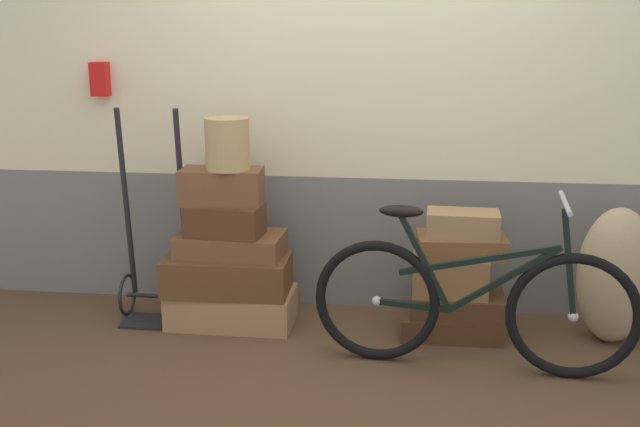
{
  "coord_description": "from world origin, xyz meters",
  "views": [
    {
      "loc": [
        0.3,
        -3.56,
        1.67
      ],
      "look_at": [
        -0.18,
        0.27,
        0.7
      ],
      "focal_mm": 41.62,
      "sensor_mm": 36.0,
      "label": 1
    }
  ],
  "objects_px": {
    "suitcase_0": "(232,307)",
    "suitcase_8": "(461,245)",
    "suitcase_9": "(463,224)",
    "wicker_basket": "(227,144)",
    "bicycle": "(471,304)",
    "suitcase_2": "(231,245)",
    "burlap_sack": "(615,276)",
    "suitcase_1": "(227,274)",
    "suitcase_3": "(225,220)",
    "suitcase_4": "(222,186)",
    "suitcase_6": "(457,304)",
    "luggage_trolley": "(157,269)",
    "suitcase_5": "(450,322)",
    "suitcase_7": "(450,275)"
  },
  "relations": [
    {
      "from": "suitcase_4",
      "to": "burlap_sack",
      "type": "relative_size",
      "value": 0.6
    },
    {
      "from": "suitcase_5",
      "to": "luggage_trolley",
      "type": "relative_size",
      "value": 0.44
    },
    {
      "from": "bicycle",
      "to": "suitcase_2",
      "type": "bearing_deg",
      "value": 161.45
    },
    {
      "from": "suitcase_3",
      "to": "suitcase_5",
      "type": "height_order",
      "value": "suitcase_3"
    },
    {
      "from": "suitcase_4",
      "to": "suitcase_7",
      "type": "relative_size",
      "value": 1.12
    },
    {
      "from": "suitcase_0",
      "to": "suitcase_8",
      "type": "bearing_deg",
      "value": 0.6
    },
    {
      "from": "suitcase_5",
      "to": "bicycle",
      "type": "xyz_separation_m",
      "value": [
        0.07,
        -0.44,
        0.28
      ]
    },
    {
      "from": "burlap_sack",
      "to": "suitcase_8",
      "type": "bearing_deg",
      "value": -179.81
    },
    {
      "from": "suitcase_1",
      "to": "suitcase_3",
      "type": "height_order",
      "value": "suitcase_3"
    },
    {
      "from": "suitcase_6",
      "to": "burlap_sack",
      "type": "xyz_separation_m",
      "value": [
        0.83,
        0.02,
        0.19
      ]
    },
    {
      "from": "suitcase_4",
      "to": "bicycle",
      "type": "relative_size",
      "value": 0.28
    },
    {
      "from": "suitcase_5",
      "to": "suitcase_4",
      "type": "bearing_deg",
      "value": 179.61
    },
    {
      "from": "suitcase_2",
      "to": "suitcase_7",
      "type": "relative_size",
      "value": 1.47
    },
    {
      "from": "suitcase_0",
      "to": "wicker_basket",
      "type": "relative_size",
      "value": 2.5
    },
    {
      "from": "suitcase_0",
      "to": "burlap_sack",
      "type": "distance_m",
      "value": 2.14
    },
    {
      "from": "suitcase_2",
      "to": "suitcase_8",
      "type": "bearing_deg",
      "value": 1.72
    },
    {
      "from": "suitcase_4",
      "to": "suitcase_3",
      "type": "bearing_deg",
      "value": -61.09
    },
    {
      "from": "suitcase_9",
      "to": "wicker_basket",
      "type": "distance_m",
      "value": 1.36
    },
    {
      "from": "suitcase_8",
      "to": "luggage_trolley",
      "type": "relative_size",
      "value": 0.38
    },
    {
      "from": "suitcase_3",
      "to": "suitcase_5",
      "type": "xyz_separation_m",
      "value": [
        1.27,
        0.03,
        -0.56
      ]
    },
    {
      "from": "suitcase_6",
      "to": "bicycle",
      "type": "xyz_separation_m",
      "value": [
        0.04,
        -0.42,
        0.16
      ]
    },
    {
      "from": "suitcase_2",
      "to": "burlap_sack",
      "type": "distance_m",
      "value": 2.12
    },
    {
      "from": "suitcase_2",
      "to": "suitcase_0",
      "type": "bearing_deg",
      "value": -92.97
    },
    {
      "from": "suitcase_6",
      "to": "luggage_trolley",
      "type": "distance_m",
      "value": 1.74
    },
    {
      "from": "suitcase_2",
      "to": "wicker_basket",
      "type": "relative_size",
      "value": 2.08
    },
    {
      "from": "suitcase_8",
      "to": "burlap_sack",
      "type": "distance_m",
      "value": 0.84
    },
    {
      "from": "suitcase_2",
      "to": "suitcase_3",
      "type": "bearing_deg",
      "value": -116.75
    },
    {
      "from": "suitcase_6",
      "to": "suitcase_4",
      "type": "bearing_deg",
      "value": 179.96
    },
    {
      "from": "suitcase_6",
      "to": "bicycle",
      "type": "relative_size",
      "value": 0.32
    },
    {
      "from": "suitcase_3",
      "to": "bicycle",
      "type": "relative_size",
      "value": 0.26
    },
    {
      "from": "suitcase_8",
      "to": "wicker_basket",
      "type": "distance_m",
      "value": 1.4
    },
    {
      "from": "suitcase_0",
      "to": "suitcase_8",
      "type": "xyz_separation_m",
      "value": [
        1.29,
        0.0,
        0.42
      ]
    },
    {
      "from": "suitcase_0",
      "to": "luggage_trolley",
      "type": "distance_m",
      "value": 0.5
    },
    {
      "from": "suitcase_1",
      "to": "suitcase_2",
      "type": "relative_size",
      "value": 1.19
    },
    {
      "from": "suitcase_8",
      "to": "burlap_sack",
      "type": "xyz_separation_m",
      "value": [
        0.82,
        0.0,
        -0.14
      ]
    },
    {
      "from": "suitcase_3",
      "to": "suitcase_8",
      "type": "distance_m",
      "value": 1.32
    },
    {
      "from": "luggage_trolley",
      "to": "wicker_basket",
      "type": "bearing_deg",
      "value": -4.91
    },
    {
      "from": "suitcase_9",
      "to": "burlap_sack",
      "type": "height_order",
      "value": "burlap_sack"
    },
    {
      "from": "suitcase_2",
      "to": "burlap_sack",
      "type": "height_order",
      "value": "burlap_sack"
    },
    {
      "from": "suitcase_8",
      "to": "suitcase_4",
      "type": "bearing_deg",
      "value": 175.57
    },
    {
      "from": "suitcase_1",
      "to": "bicycle",
      "type": "distance_m",
      "value": 1.41
    },
    {
      "from": "suitcase_7",
      "to": "luggage_trolley",
      "type": "xyz_separation_m",
      "value": [
        -1.69,
        0.05,
        -0.05
      ]
    },
    {
      "from": "suitcase_3",
      "to": "bicycle",
      "type": "bearing_deg",
      "value": -11.67
    },
    {
      "from": "suitcase_1",
      "to": "luggage_trolley",
      "type": "relative_size",
      "value": 0.57
    },
    {
      "from": "suitcase_1",
      "to": "burlap_sack",
      "type": "xyz_separation_m",
      "value": [
        2.14,
        0.02,
        0.07
      ]
    },
    {
      "from": "suitcase_1",
      "to": "suitcase_6",
      "type": "height_order",
      "value": "suitcase_1"
    },
    {
      "from": "suitcase_6",
      "to": "suitcase_9",
      "type": "bearing_deg",
      "value": 41.86
    },
    {
      "from": "suitcase_0",
      "to": "bicycle",
      "type": "xyz_separation_m",
      "value": [
        1.32,
        -0.43,
        0.25
      ]
    },
    {
      "from": "bicycle",
      "to": "wicker_basket",
      "type": "bearing_deg",
      "value": 162.34
    },
    {
      "from": "suitcase_0",
      "to": "burlap_sack",
      "type": "bearing_deg",
      "value": 0.64
    }
  ]
}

